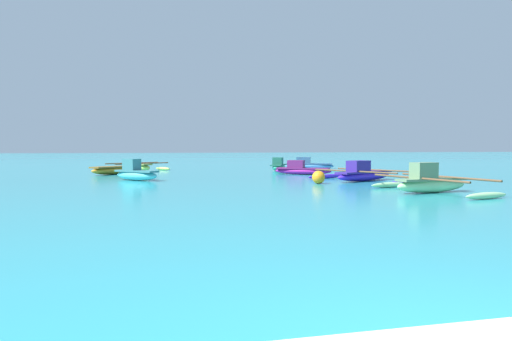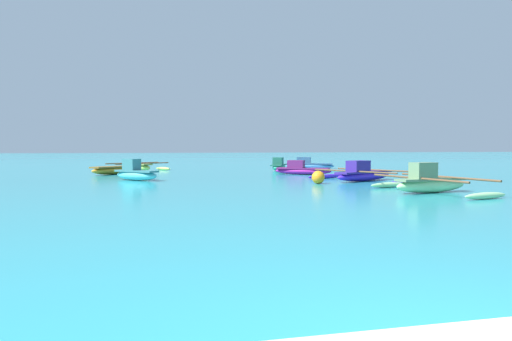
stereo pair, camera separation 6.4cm
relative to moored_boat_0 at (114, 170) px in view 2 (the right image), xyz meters
name	(u,v)px [view 2 (the right image)]	position (x,y,z in m)	size (l,w,h in m)	color
moored_boat_0	(114,170)	(0.00, 0.00, 0.00)	(2.62, 2.58, 0.45)	#C38A25
moored_boat_1	(279,166)	(10.04, 1.87, 0.05)	(1.72, 2.52, 0.85)	#229977
moored_boat_2	(430,183)	(11.03, -13.00, 0.08)	(2.95, 4.59, 1.01)	#A1DE97
moored_boat_3	(363,174)	(11.27, -7.65, 0.05)	(4.47, 5.24, 0.92)	#4624D1
moored_boat_4	(302,169)	(10.13, -2.46, 0.02)	(3.07, 2.26, 0.78)	#A72097
moored_boat_5	(309,165)	(12.73, 3.75, 0.03)	(3.35, 1.89, 0.81)	#4C89D1
moored_boat_6	(136,173)	(1.35, -5.05, 0.09)	(2.15, 2.12, 0.97)	#50C8D2
moored_boat_7	(138,167)	(1.23, 3.03, 0.00)	(4.18, 3.56, 0.54)	#C1E061
mooring_buoy_0	(318,177)	(8.74, -8.69, 0.02)	(0.54, 0.54, 0.54)	orange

